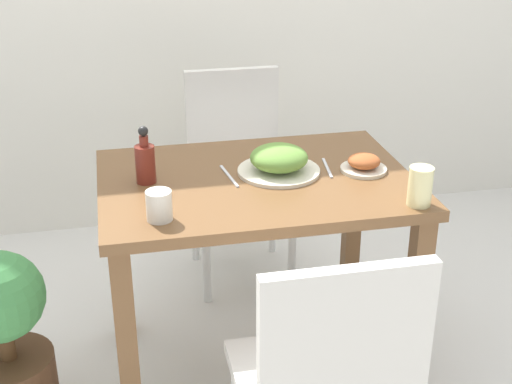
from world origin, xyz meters
TOP-DOWN VIEW (x-y plane):
  - ground_plane at (0.00, 0.00)m, footprint 16.00×16.00m
  - dining_table at (0.00, 0.00)m, footprint 1.00×0.71m
  - chair_near at (0.03, -0.71)m, footprint 0.42×0.42m
  - chair_far at (0.07, 0.72)m, footprint 0.42×0.42m
  - food_plate at (0.08, 0.03)m, footprint 0.27×0.27m
  - side_plate at (0.36, -0.02)m, footprint 0.15×0.15m
  - drink_cup at (-0.33, -0.23)m, footprint 0.07×0.07m
  - juice_glass at (0.43, -0.29)m, footprint 0.07×0.07m
  - sauce_bottle at (-0.34, 0.04)m, footprint 0.06×0.06m
  - fork_utensil at (-0.08, 0.03)m, footprint 0.03×0.18m
  - spoon_utensil at (0.25, 0.03)m, footprint 0.03×0.16m
  - potted_plant_left at (-0.82, -0.10)m, footprint 0.28×0.28m

SIDE VIEW (x-z plane):
  - ground_plane at x=0.00m, z-range 0.00..0.00m
  - potted_plant_left at x=-0.82m, z-range 0.01..0.62m
  - chair_near at x=0.03m, z-range 0.05..0.94m
  - chair_far at x=0.07m, z-range 0.05..0.94m
  - dining_table at x=0.00m, z-range 0.25..0.99m
  - fork_utensil at x=-0.08m, z-range 0.74..0.75m
  - spoon_utensil at x=0.25m, z-range 0.74..0.75m
  - side_plate at x=0.36m, z-range 0.74..0.80m
  - food_plate at x=0.08m, z-range 0.74..0.83m
  - drink_cup at x=-0.33m, z-range 0.74..0.83m
  - juice_glass at x=0.43m, z-range 0.74..0.86m
  - sauce_bottle at x=-0.34m, z-range 0.72..0.91m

